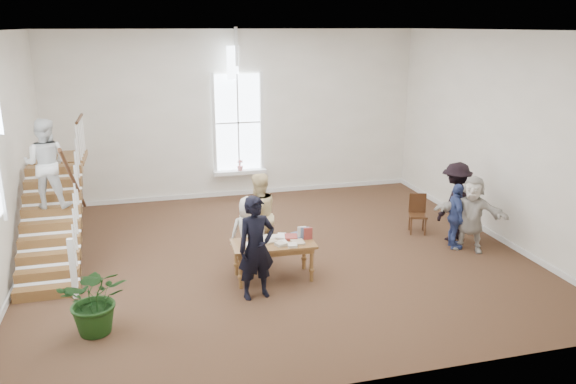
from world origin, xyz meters
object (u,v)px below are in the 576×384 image
object	(u,v)px
person_yellow	(258,216)
woman_cluster_c	(471,214)
police_officer	(256,248)
woman_cluster_b	(455,202)
elderly_woman	(249,233)
floor_plant	(96,299)
side_chair	(418,211)
library_table	(274,246)
woman_cluster_a	(456,216)

from	to	relation	value
person_yellow	woman_cluster_c	bearing A→B (deg)	145.90
police_officer	woman_cluster_b	size ratio (longest dim) A/B	1.05
person_yellow	elderly_woman	bearing A→B (deg)	35.34
floor_plant	side_chair	bearing A→B (deg)	22.14
elderly_woman	police_officer	bearing A→B (deg)	86.85
library_table	floor_plant	world-z (taller)	floor_plant
person_yellow	woman_cluster_c	world-z (taller)	person_yellow
elderly_woman	woman_cluster_c	world-z (taller)	woman_cluster_c
elderly_woman	floor_plant	xyz separation A→B (m)	(-2.73, -1.80, -0.16)
person_yellow	side_chair	xyz separation A→B (m)	(3.83, 0.49, -0.39)
elderly_woman	woman_cluster_c	distance (m)	4.68
police_officer	side_chair	size ratio (longest dim) A/B	2.06
elderly_woman	floor_plant	bearing A→B (deg)	34.89
police_officer	woman_cluster_a	bearing A→B (deg)	3.65
person_yellow	woman_cluster_b	xyz separation A→B (m)	(4.37, -0.15, -0.01)
library_table	floor_plant	xyz separation A→B (m)	(-3.10, -1.21, -0.07)
elderly_woman	side_chair	distance (m)	4.25
police_officer	floor_plant	world-z (taller)	police_officer
library_table	elderly_woman	distance (m)	0.71
library_table	woman_cluster_b	size ratio (longest dim) A/B	0.89
library_table	woman_cluster_c	distance (m)	4.31
elderly_woman	woman_cluster_a	world-z (taller)	elderly_woman
elderly_woman	floor_plant	size ratio (longest dim) A/B	1.28
library_table	woman_cluster_a	size ratio (longest dim) A/B	1.10
woman_cluster_a	floor_plant	distance (m)	7.36
woman_cluster_a	library_table	bearing A→B (deg)	111.43
woman_cluster_a	woman_cluster_b	xyz separation A→B (m)	(0.24, 0.45, 0.17)
woman_cluster_b	side_chair	distance (m)	0.93
woman_cluster_b	side_chair	xyz separation A→B (m)	(-0.55, 0.64, -0.39)
floor_plant	person_yellow	bearing A→B (deg)	37.26
elderly_woman	woman_cluster_b	bearing A→B (deg)	-174.33
police_officer	person_yellow	size ratio (longest dim) A/B	1.04
person_yellow	side_chair	size ratio (longest dim) A/B	1.97
elderly_woman	person_yellow	size ratio (longest dim) A/B	0.82
library_table	elderly_woman	bearing A→B (deg)	124.06
person_yellow	woman_cluster_b	world-z (taller)	person_yellow
woman_cluster_c	woman_cluster_b	bearing A→B (deg)	130.25
woman_cluster_b	floor_plant	distance (m)	7.71
person_yellow	floor_plant	size ratio (longest dim) A/B	1.56
person_yellow	woman_cluster_a	world-z (taller)	person_yellow
woman_cluster_a	woman_cluster_c	size ratio (longest dim) A/B	0.88
floor_plant	side_chair	xyz separation A→B (m)	(6.85, 2.79, -0.07)
woman_cluster_c	side_chair	distance (m)	1.44
woman_cluster_a	police_officer	bearing A→B (deg)	118.75
woman_cluster_b	floor_plant	bearing A→B (deg)	-11.99
side_chair	elderly_woman	bearing A→B (deg)	-147.53
woman_cluster_a	elderly_woman	bearing A→B (deg)	103.24
woman_cluster_c	side_chair	world-z (taller)	woman_cluster_c
woman_cluster_c	floor_plant	bearing A→B (deg)	-128.29
floor_plant	woman_cluster_c	bearing A→B (deg)	11.46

